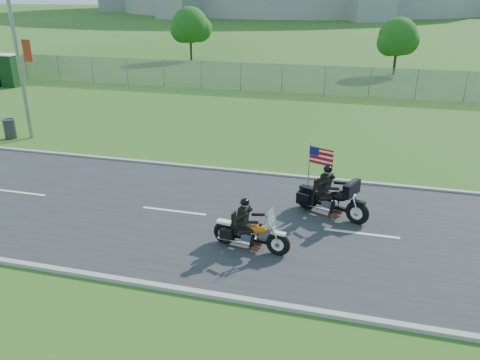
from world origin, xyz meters
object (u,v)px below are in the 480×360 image
(porta_toilet_a, at_px, (11,71))
(trash_can, at_px, (10,129))
(motorcycle_lead, at_px, (250,234))
(streetlight, at_px, (15,17))
(motorcycle_follow, at_px, (331,200))

(porta_toilet_a, bearing_deg, trash_can, -51.31)
(porta_toilet_a, distance_m, trash_can, 14.57)
(motorcycle_lead, height_order, trash_can, motorcycle_lead)
(streetlight, xyz_separation_m, trash_can, (-0.92, -0.58, -5.17))
(motorcycle_follow, distance_m, trash_can, 16.56)
(porta_toilet_a, height_order, motorcycle_lead, porta_toilet_a)
(streetlight, distance_m, motorcycle_lead, 16.01)
(trash_can, bearing_deg, motorcycle_lead, -27.79)
(streetlight, relative_size, porta_toilet_a, 4.35)
(streetlight, xyz_separation_m, porta_toilet_a, (-10.02, 10.78, -4.49))
(porta_toilet_a, distance_m, motorcycle_follow, 29.68)
(porta_toilet_a, distance_m, motorcycle_lead, 29.60)
(streetlight, bearing_deg, trash_can, -147.92)
(porta_toilet_a, height_order, trash_can, porta_toilet_a)
(motorcycle_lead, height_order, motorcycle_follow, motorcycle_follow)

